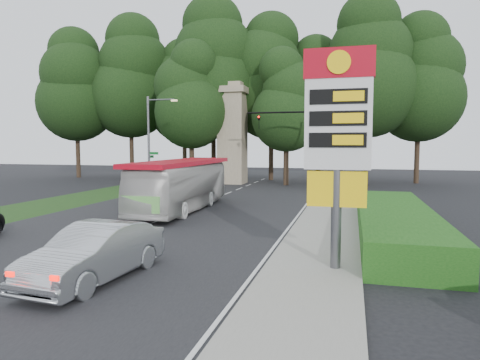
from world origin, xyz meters
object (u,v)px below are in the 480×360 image
(transit_bus, at_px, (182,185))
(gas_station_pylon, at_px, (338,129))
(streetlight_signs, at_px, (151,139))
(monument, at_px, (233,133))
(sedan_silver, at_px, (95,253))
(traffic_signal_mast, at_px, (303,136))

(transit_bus, bearing_deg, gas_station_pylon, -49.89)
(streetlight_signs, height_order, monument, monument)
(gas_station_pylon, bearing_deg, monument, 111.80)
(sedan_silver, bearing_deg, streetlight_signs, 117.26)
(gas_station_pylon, height_order, streetlight_signs, streetlight_signs)
(transit_bus, height_order, sedan_silver, transit_bus)
(gas_station_pylon, xyz_separation_m, streetlight_signs, (-16.19, 20.01, -0.01))
(gas_station_pylon, distance_m, sedan_silver, 8.11)
(traffic_signal_mast, height_order, sedan_silver, traffic_signal_mast)
(traffic_signal_mast, xyz_separation_m, monument, (-7.68, 6.00, 0.43))
(traffic_signal_mast, height_order, streetlight_signs, streetlight_signs)
(traffic_signal_mast, relative_size, monument, 0.72)
(gas_station_pylon, height_order, transit_bus, gas_station_pylon)
(streetlight_signs, distance_m, transit_bus, 12.20)
(gas_station_pylon, distance_m, monument, 30.17)
(streetlight_signs, bearing_deg, monument, 58.03)
(transit_bus, xyz_separation_m, sedan_silver, (2.67, -13.01, -0.68))
(gas_station_pylon, xyz_separation_m, sedan_silver, (-6.73, -2.70, -3.62))
(traffic_signal_mast, bearing_deg, streetlight_signs, -171.08)
(gas_station_pylon, xyz_separation_m, transit_bus, (-9.40, 10.31, -2.94))
(sedan_silver, bearing_deg, gas_station_pylon, 26.51)
(traffic_signal_mast, distance_m, monument, 9.76)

